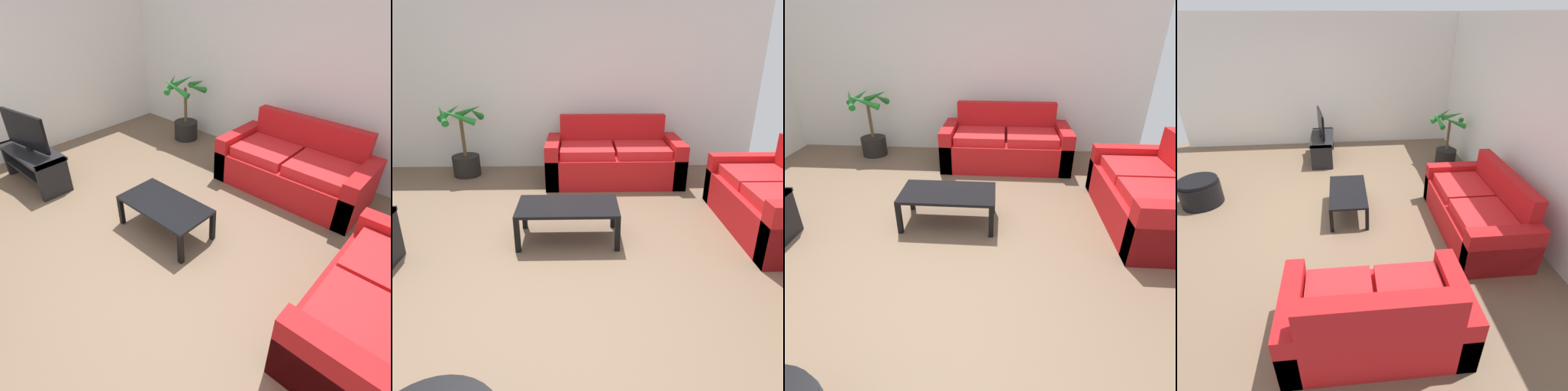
# 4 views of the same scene
# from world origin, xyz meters

# --- Properties ---
(ground_plane) EXTENTS (6.60, 6.60, 0.00)m
(ground_plane) POSITION_xyz_m (0.00, 0.00, 0.00)
(ground_plane) COLOR brown
(wall_back) EXTENTS (6.00, 0.06, 2.70)m
(wall_back) POSITION_xyz_m (0.00, 3.00, 1.35)
(wall_back) COLOR silver
(wall_back) RESTS_ON ground
(couch_main) EXTENTS (1.90, 0.90, 0.90)m
(couch_main) POSITION_xyz_m (0.70, 2.28, 0.30)
(couch_main) COLOR red
(couch_main) RESTS_ON ground
(couch_loveseat) EXTENTS (0.90, 1.65, 0.90)m
(couch_loveseat) POSITION_xyz_m (2.28, 0.72, 0.30)
(couch_loveseat) COLOR red
(couch_loveseat) RESTS_ON ground
(tv_stand) EXTENTS (1.10, 0.45, 0.49)m
(tv_stand) POSITION_xyz_m (-2.02, 0.08, 0.32)
(tv_stand) COLOR black
(tv_stand) RESTS_ON ground
(tv) EXTENTS (0.84, 0.17, 0.51)m
(tv) POSITION_xyz_m (-2.02, 0.08, 0.76)
(tv) COLOR black
(tv) RESTS_ON tv_stand
(coffee_table) EXTENTS (1.01, 0.54, 0.38)m
(coffee_table) POSITION_xyz_m (0.08, 0.54, 0.33)
(coffee_table) COLOR black
(coffee_table) RESTS_ON ground
(potted_palm) EXTENTS (0.67, 0.68, 1.08)m
(potted_palm) POSITION_xyz_m (-1.52, 2.54, 0.41)
(potted_palm) COLOR black
(potted_palm) RESTS_ON ground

